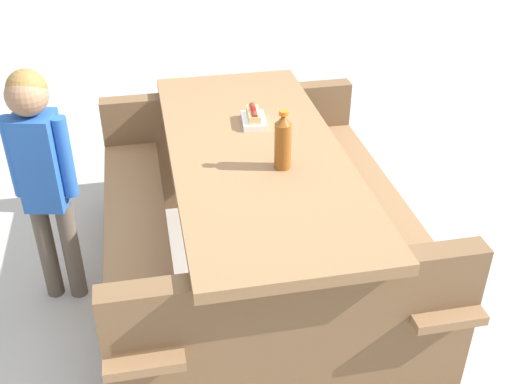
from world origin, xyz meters
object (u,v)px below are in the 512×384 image
object	(u,v)px
soda_bottle	(283,142)
child_in_coat	(41,162)
hotdog_tray	(254,118)
picnic_table	(256,206)

from	to	relation	value
soda_bottle	child_in_coat	distance (m)	1.05
hotdog_tray	child_in_coat	distance (m)	0.98
hotdog_tray	child_in_coat	xyz separation A→B (m)	(-0.27, 0.95, -0.04)
hotdog_tray	child_in_coat	size ratio (longest dim) A/B	0.16
picnic_table	soda_bottle	world-z (taller)	soda_bottle
hotdog_tray	picnic_table	bearing A→B (deg)	177.32
child_in_coat	hotdog_tray	bearing A→B (deg)	-74.23
picnic_table	hotdog_tray	size ratio (longest dim) A/B	10.69
soda_bottle	child_in_coat	bearing A→B (deg)	81.29
picnic_table	child_in_coat	size ratio (longest dim) A/B	1.68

